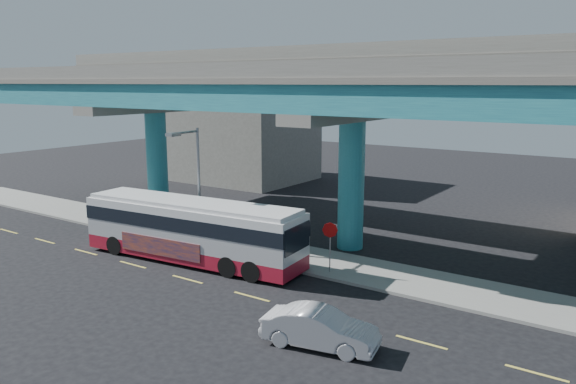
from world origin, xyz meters
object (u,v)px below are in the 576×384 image
Objects in this scene: sedan at (320,328)px; street_lamp at (192,170)px; parked_car at (169,220)px; stop_sign at (330,236)px; transit_bus at (192,228)px.

street_lamp is (-12.18, 6.18, 3.95)m from sedan.
sedan is 1.16× the size of parked_car.
stop_sign reaches higher than parked_car.
street_lamp is at bearing 51.96° from sedan.
transit_bus is 7.60m from stop_sign.
transit_bus reaches higher than parked_car.
transit_bus is at bearing -123.80° from parked_car.
parked_car is 12.88m from stop_sign.
transit_bus is 1.91× the size of street_lamp.
street_lamp reaches higher than parked_car.
stop_sign reaches higher than sedan.
transit_bus is 6.57m from parked_car.
parked_car is 1.50× the size of stop_sign.
transit_bus is 11.93m from sedan.
parked_car reaches higher than sedan.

